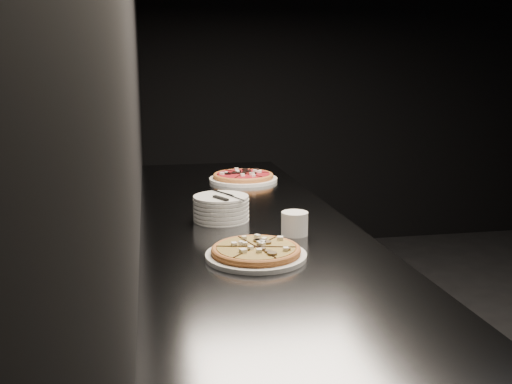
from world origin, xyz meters
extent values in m
cube|color=black|center=(-2.50, 0.00, 1.40)|extent=(0.02, 5.00, 2.80)
cube|color=black|center=(0.00, 2.50, 1.40)|extent=(5.00, 0.02, 2.80)
cube|color=#58595F|center=(-2.13, 0.00, 0.45)|extent=(0.70, 2.40, 0.90)
cube|color=#58595F|center=(-2.13, 0.00, 0.91)|extent=(0.74, 2.44, 0.02)
cylinder|color=white|center=(-2.17, -0.46, 0.93)|extent=(0.29, 0.29, 0.01)
cylinder|color=#C7793B|center=(-2.17, -0.46, 0.94)|extent=(0.31, 0.31, 0.01)
torus|color=#C7793B|center=(-2.17, -0.46, 0.94)|extent=(0.31, 0.31, 0.02)
cylinder|color=gold|center=(-2.17, -0.46, 0.95)|extent=(0.27, 0.27, 0.01)
cylinder|color=white|center=(-2.01, 0.67, 0.93)|extent=(0.33, 0.33, 0.02)
cylinder|color=#C7793B|center=(-2.01, 0.67, 0.94)|extent=(0.30, 0.30, 0.01)
torus|color=#C7793B|center=(-2.01, 0.67, 0.95)|extent=(0.31, 0.31, 0.02)
cylinder|color=#AF1924|center=(-2.01, 0.67, 0.95)|extent=(0.27, 0.27, 0.01)
cylinder|color=white|center=(-2.21, -0.03, 0.93)|extent=(0.20, 0.20, 0.01)
cylinder|color=white|center=(-2.21, -0.03, 0.94)|extent=(0.20, 0.20, 0.01)
cylinder|color=white|center=(-2.21, -0.03, 0.96)|extent=(0.20, 0.20, 0.01)
cylinder|color=white|center=(-2.21, -0.03, 0.97)|extent=(0.20, 0.20, 0.01)
cylinder|color=white|center=(-2.21, -0.03, 0.99)|extent=(0.20, 0.20, 0.01)
cylinder|color=white|center=(-2.21, -0.03, 1.00)|extent=(0.20, 0.20, 0.01)
cube|color=#B8BABF|center=(-2.20, 0.01, 1.01)|extent=(0.07, 0.12, 0.00)
cube|color=black|center=(-2.22, -0.08, 1.01)|extent=(0.05, 0.08, 0.01)
cube|color=#B8BABF|center=(-2.18, -0.04, 1.01)|extent=(0.05, 0.20, 0.00)
cylinder|color=silver|center=(-2.00, -0.26, 0.96)|extent=(0.09, 0.09, 0.08)
cylinder|color=black|center=(-2.00, -0.26, 0.99)|extent=(0.07, 0.07, 0.01)
camera|label=1|loc=(-2.46, -2.00, 1.46)|focal=40.00mm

